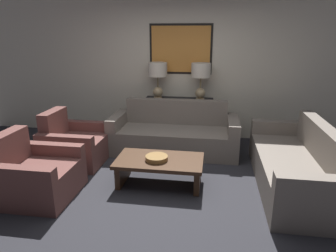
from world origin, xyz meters
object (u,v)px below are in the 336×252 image
couch_by_side (296,166)px  coffee_table (160,165)px  table_lamp_right (201,75)px  armchair_near_back_wall (74,145)px  couch_by_back_wall (174,135)px  decorative_bowl (157,158)px  armchair_near_camera (36,175)px  console_table (179,119)px  table_lamp_left (158,74)px

couch_by_side → coffee_table: couch_by_side is taller
table_lamp_right → armchair_near_back_wall: 2.54m
couch_by_back_wall → coffee_table: couch_by_back_wall is taller
couch_by_back_wall → decorative_bowl: bearing=-92.8°
armchair_near_camera → decorative_bowl: bearing=18.9°
console_table → table_lamp_left: table_lamp_left is taller
console_table → armchair_near_back_wall: armchair_near_back_wall is taller
table_lamp_left → couch_by_back_wall: (0.40, -0.63, -0.97)m
armchair_near_back_wall → table_lamp_left: bearing=50.4°
coffee_table → armchair_near_camera: armchair_near_camera is taller
table_lamp_right → couch_by_back_wall: bearing=-122.5°
armchair_near_back_wall → coffee_table: bearing=-20.0°
table_lamp_right → console_table: bearing=180.0°
couch_by_back_wall → armchair_near_back_wall: couch_by_back_wall is taller
table_lamp_right → armchair_near_back_wall: table_lamp_right is taller
decorative_bowl → table_lamp_left: bearing=100.0°
table_lamp_left → decorative_bowl: table_lamp_left is taller
decorative_bowl → couch_by_back_wall: bearing=87.2°
armchair_near_back_wall → armchair_near_camera: 1.08m
console_table → coffee_table: (-0.03, -1.88, -0.13)m
couch_by_side → decorative_bowl: size_ratio=7.23×
table_lamp_right → table_lamp_left: bearing=180.0°
console_table → couch_by_back_wall: size_ratio=0.59×
table_lamp_left → armchair_near_camera: bearing=-114.7°
console_table → table_lamp_right: (0.40, 0.00, 0.86)m
armchair_near_back_wall → couch_by_back_wall: bearing=25.3°
couch_by_back_wall → couch_by_side: size_ratio=1.00×
table_lamp_right → couch_by_side: 2.37m
console_table → coffee_table: bearing=-91.0°
table_lamp_left → couch_by_back_wall: size_ratio=0.31×
console_table → couch_by_back_wall: bearing=-90.0°
coffee_table → couch_by_side: bearing=6.8°
couch_by_back_wall → couch_by_side: 2.06m
coffee_table → armchair_near_back_wall: (-1.48, 0.54, 0.01)m
console_table → armchair_near_camera: armchair_near_camera is taller
table_lamp_right → coffee_table: table_lamp_right is taller
table_lamp_right → armchair_near_camera: 3.24m
couch_by_back_wall → armchair_near_back_wall: (-1.52, -0.72, -0.01)m
coffee_table → armchair_near_back_wall: armchair_near_back_wall is taller
decorative_bowl → armchair_near_camera: bearing=-161.1°
couch_by_side → decorative_bowl: bearing=-172.0°
coffee_table → decorative_bowl: (-0.03, -0.04, 0.13)m
coffee_table → decorative_bowl: 0.14m
coffee_table → armchair_near_camera: bearing=-160.0°
coffee_table → armchair_near_camera: size_ratio=1.32×
table_lamp_left → console_table: bearing=0.0°
couch_by_side → coffee_table: (-1.81, -0.21, -0.02)m
couch_by_back_wall → decorative_bowl: size_ratio=7.23×
coffee_table → armchair_near_camera: (-1.48, -0.54, 0.01)m
console_table → armchair_near_back_wall: bearing=-138.4°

